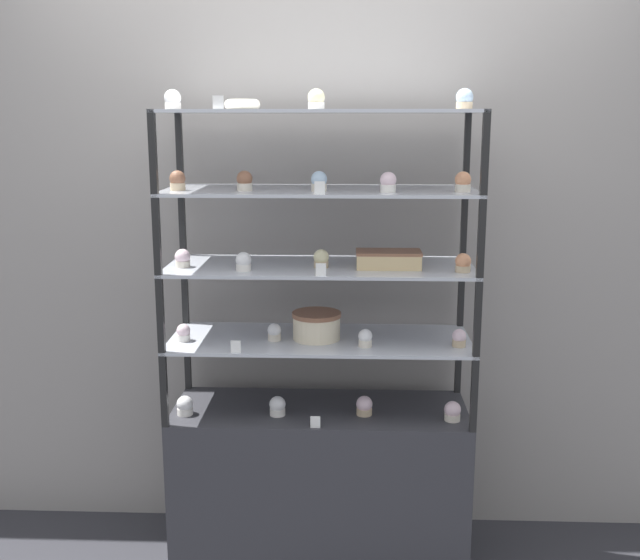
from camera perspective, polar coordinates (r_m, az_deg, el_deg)
The scene contains 35 objects.
ground_plane at distance 3.26m, azimuth -0.00°, elevation -20.47°, with size 20.00×20.00×0.00m, color #2D2D33.
back_wall at distance 3.14m, azimuth 0.27°, elevation 3.77°, with size 8.00×0.05×2.60m.
display_base at distance 3.09m, azimuth -0.00°, elevation -15.36°, with size 1.14×0.42×0.65m.
display_riser_lower at distance 2.87m, azimuth -0.00°, elevation -4.82°, with size 1.14×0.42×0.28m.
display_riser_middle at distance 2.80m, azimuth -0.00°, elevation 0.74°, with size 1.14×0.42×0.28m.
display_riser_upper at distance 2.76m, azimuth -0.00°, elevation 6.53°, with size 1.14×0.42×0.28m.
display_riser_top at distance 2.74m, azimuth -0.00°, elevation 12.44°, with size 1.14×0.42×0.28m.
layer_cake_centerpiece at distance 2.84m, azimuth -0.27°, elevation -3.49°, with size 0.19×0.19×0.10m.
sheet_cake_frosted at distance 2.76m, azimuth 5.24°, elevation 1.59°, with size 0.24×0.13×0.06m.
cupcake_0 at distance 2.93m, azimuth -10.25°, elevation -9.42°, with size 0.06×0.06×0.07m.
cupcake_1 at distance 2.88m, azimuth -3.26°, elevation -9.59°, with size 0.06×0.06×0.07m.
cupcake_2 at distance 2.89m, azimuth 3.40°, elevation -9.56°, with size 0.06×0.06×0.07m.
cupcake_3 at distance 2.87m, azimuth 10.06°, elevation -9.84°, with size 0.06×0.06×0.07m.
price_tag_0 at distance 2.77m, azimuth -0.36°, elevation -10.78°, with size 0.04×0.00×0.04m.
cupcake_4 at distance 2.87m, azimuth -10.36°, elevation -3.98°, with size 0.05×0.05×0.07m.
cupcake_5 at distance 2.83m, azimuth -3.50°, elevation -4.00°, with size 0.05×0.05×0.07m.
cupcake_6 at distance 2.76m, azimuth 3.47°, elevation -4.45°, with size 0.05×0.05×0.07m.
cupcake_7 at distance 2.80m, azimuth 10.55°, elevation -4.38°, with size 0.05×0.05×0.07m.
price_tag_1 at distance 2.70m, azimuth -6.44°, elevation -5.06°, with size 0.04×0.00×0.04m.
cupcake_8 at distance 2.80m, azimuth -10.43°, elevation 1.61°, with size 0.06×0.06×0.07m.
cupcake_9 at distance 2.70m, azimuth -5.85°, elevation 1.37°, with size 0.06×0.06×0.07m.
cupcake_10 at distance 2.75m, azimuth 0.09°, elevation 1.61°, with size 0.06×0.06×0.07m.
cupcake_11 at distance 2.71m, azimuth 10.85°, elevation 1.27°, with size 0.06×0.06×0.07m.
price_tag_2 at distance 2.60m, azimuth 0.07°, elevation 0.80°, with size 0.04×0.00×0.04m.
cupcake_12 at distance 2.75m, azimuth -10.80°, elevation 7.43°, with size 0.06×0.06×0.07m.
cupcake_13 at distance 2.71m, azimuth -5.77°, elevation 7.51°, with size 0.06×0.06×0.07m.
cupcake_14 at distance 2.67m, azimuth 0.03°, elevation 7.51°, with size 0.06×0.06×0.07m.
cupcake_15 at distance 2.64m, azimuth 5.22°, elevation 7.41°, with size 0.06×0.06×0.07m.
cupcake_16 at distance 2.70m, azimuth 10.83°, elevation 7.34°, with size 0.06×0.06×0.07m.
price_tag_3 at distance 2.56m, azimuth -0.02°, elevation 7.04°, with size 0.04×0.00×0.04m.
cupcake_17 at distance 2.76m, azimuth -11.16°, elevation 13.30°, with size 0.06×0.06×0.07m.
cupcake_18 at distance 2.65m, azimuth -0.29°, elevation 13.58°, with size 0.06×0.06×0.07m.
cupcake_19 at distance 2.67m, azimuth 10.95°, elevation 13.36°, with size 0.06×0.06×0.07m.
price_tag_4 at distance 2.59m, azimuth -7.78°, elevation 13.27°, with size 0.04×0.00×0.04m.
donut_glazed at distance 2.81m, azimuth -5.94°, elevation 13.16°, with size 0.13×0.13×0.04m.
Camera 1 is at (0.11, -2.74, 1.76)m, focal length 42.00 mm.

